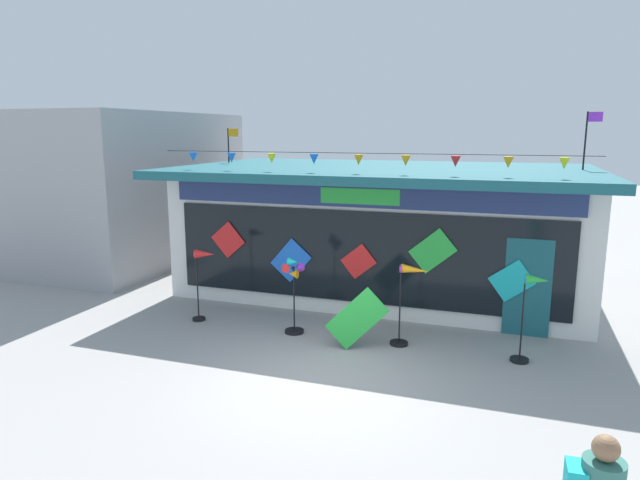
{
  "coord_description": "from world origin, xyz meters",
  "views": [
    {
      "loc": [
        2.83,
        -8.31,
        4.08
      ],
      "look_at": [
        -1.02,
        2.85,
        1.78
      ],
      "focal_mm": 31.31,
      "sensor_mm": 36.0,
      "label": 1
    }
  ],
  "objects_px": {
    "wind_spinner_center_right": "(531,306)",
    "display_kite_on_ground": "(357,318)",
    "wind_spinner_center_left": "(409,294)",
    "kite_shop_building": "(386,226)",
    "wind_spinner_far_left": "(203,269)",
    "wind_spinner_left": "(293,286)"
  },
  "relations": [
    {
      "from": "wind_spinner_left",
      "to": "display_kite_on_ground",
      "type": "relative_size",
      "value": 1.44
    },
    {
      "from": "wind_spinner_far_left",
      "to": "wind_spinner_center_left",
      "type": "bearing_deg",
      "value": 0.22
    },
    {
      "from": "display_kite_on_ground",
      "to": "wind_spinner_center_left",
      "type": "bearing_deg",
      "value": 26.32
    },
    {
      "from": "wind_spinner_far_left",
      "to": "wind_spinner_center_left",
      "type": "distance_m",
      "value": 4.45
    },
    {
      "from": "kite_shop_building",
      "to": "wind_spinner_far_left",
      "type": "distance_m",
      "value": 5.12
    },
    {
      "from": "wind_spinner_center_right",
      "to": "display_kite_on_ground",
      "type": "height_order",
      "value": "wind_spinner_center_right"
    },
    {
      "from": "kite_shop_building",
      "to": "wind_spinner_center_left",
      "type": "relative_size",
      "value": 6.29
    },
    {
      "from": "wind_spinner_center_left",
      "to": "display_kite_on_ground",
      "type": "bearing_deg",
      "value": -153.68
    },
    {
      "from": "wind_spinner_center_left",
      "to": "display_kite_on_ground",
      "type": "height_order",
      "value": "wind_spinner_center_left"
    },
    {
      "from": "kite_shop_building",
      "to": "display_kite_on_ground",
      "type": "bearing_deg",
      "value": -84.32
    },
    {
      "from": "kite_shop_building",
      "to": "wind_spinner_left",
      "type": "height_order",
      "value": "kite_shop_building"
    },
    {
      "from": "wind_spinner_left",
      "to": "wind_spinner_center_right",
      "type": "height_order",
      "value": "wind_spinner_center_right"
    },
    {
      "from": "wind_spinner_left",
      "to": "wind_spinner_center_left",
      "type": "height_order",
      "value": "wind_spinner_center_left"
    },
    {
      "from": "wind_spinner_left",
      "to": "wind_spinner_center_right",
      "type": "bearing_deg",
      "value": -0.19
    },
    {
      "from": "kite_shop_building",
      "to": "wind_spinner_center_left",
      "type": "bearing_deg",
      "value": -71.6
    },
    {
      "from": "kite_shop_building",
      "to": "wind_spinner_center_left",
      "type": "xyz_separation_m",
      "value": [
        1.34,
        -4.03,
        -0.58
      ]
    },
    {
      "from": "kite_shop_building",
      "to": "wind_spinner_center_right",
      "type": "relative_size",
      "value": 6.19
    },
    {
      "from": "wind_spinner_center_right",
      "to": "display_kite_on_ground",
      "type": "bearing_deg",
      "value": -173.5
    },
    {
      "from": "wind_spinner_left",
      "to": "wind_spinner_center_left",
      "type": "xyz_separation_m",
      "value": [
        2.33,
        0.08,
        0.04
      ]
    },
    {
      "from": "wind_spinner_left",
      "to": "kite_shop_building",
      "type": "bearing_deg",
      "value": 76.41
    },
    {
      "from": "wind_spinner_center_right",
      "to": "display_kite_on_ground",
      "type": "distance_m",
      "value": 3.12
    },
    {
      "from": "wind_spinner_center_right",
      "to": "wind_spinner_left",
      "type": "bearing_deg",
      "value": 179.81
    }
  ]
}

